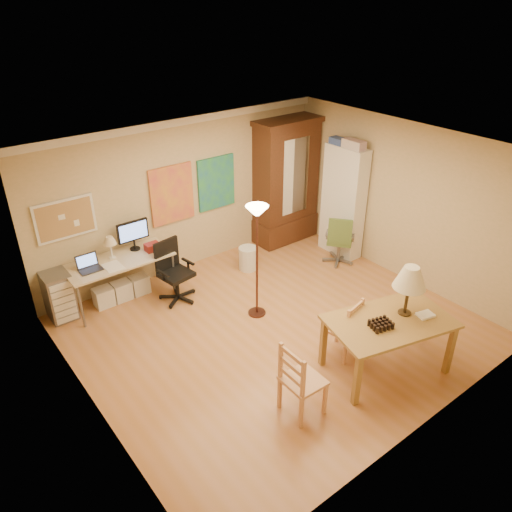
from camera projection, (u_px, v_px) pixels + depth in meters
floor at (275, 328)px, 7.53m from camera, size 5.50×5.50×0.00m
crown_molding at (180, 121)px, 7.96m from camera, size 5.50×0.08×0.12m
corkboard at (65, 219)px, 7.41m from camera, size 0.90×0.04×0.62m
art_panel_left at (172, 194)px, 8.40m from camera, size 0.80×0.04×1.00m
art_panel_right at (216, 183)px, 8.89m from camera, size 0.75×0.04×0.95m
dining_table at (397, 308)px, 6.35m from camera, size 1.77×1.31×1.49m
ladder_chair_back at (344, 329)px, 6.83m from camera, size 0.49×0.47×0.89m
ladder_chair_left at (301, 382)px, 5.86m from camera, size 0.45×0.47×0.99m
torchiere_lamp at (257, 229)px, 7.16m from camera, size 0.33×0.33×1.84m
computer_desk at (122, 274)px, 8.02m from camera, size 1.67×0.73×1.26m
office_chair_black at (176, 284)px, 8.12m from camera, size 0.63×0.63×1.02m
office_chair_green at (339, 250)px, 9.19m from camera, size 0.61×0.61×0.95m
drawer_cart at (59, 296)px, 7.61m from camera, size 0.38×0.46×0.77m
armoire at (285, 189)px, 9.69m from camera, size 1.32×0.63×2.42m
bookshelf at (343, 202)px, 9.18m from camera, size 0.31×0.83×2.08m
wastebin at (248, 258)px, 9.01m from camera, size 0.34×0.34×0.43m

